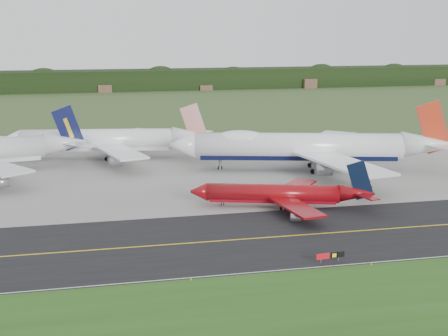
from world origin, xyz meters
TOP-DOWN VIEW (x-y plane):
  - ground at (0.00, 0.00)m, footprint 600.00×600.00m
  - grass_verge at (0.00, -35.00)m, footprint 400.00×30.00m
  - taxiway at (0.00, -4.00)m, footprint 400.00×32.00m
  - apron at (0.00, 51.00)m, footprint 400.00×78.00m
  - taxiway_centreline at (0.00, -4.00)m, footprint 400.00×0.40m
  - taxiway_edge_line at (0.00, -19.50)m, footprint 400.00×0.25m
  - horizon_treeline at (0.00, 273.76)m, footprint 700.00×25.00m
  - jet_ba_747 at (16.12, 45.82)m, footprint 74.86×60.87m
  - jet_red_737 at (-0.85, 14.07)m, footprint 38.29×30.50m
  - jet_star_tail at (-35.13, 73.15)m, footprint 60.59×50.19m
  - taxiway_sign at (-2.80, -17.99)m, footprint 4.99×0.63m
  - edge_marker_left at (-26.13, -20.50)m, footprint 0.16×0.16m
  - edge_marker_center at (3.21, -20.50)m, footprint 0.16×0.16m

SIDE VIEW (x-z plane):
  - ground at x=0.00m, z-range 0.00..0.00m
  - grass_verge at x=0.00m, z-range 0.00..0.01m
  - apron at x=0.00m, z-range 0.00..0.01m
  - taxiway at x=0.00m, z-range 0.00..0.02m
  - taxiway_centreline at x=0.00m, z-range 0.03..0.03m
  - taxiway_edge_line at x=0.00m, z-range 0.03..0.03m
  - edge_marker_left at x=-26.13m, z-range 0.00..0.50m
  - edge_marker_center at x=3.21m, z-range 0.00..0.50m
  - taxiway_sign at x=-2.80m, z-range 0.34..2.00m
  - jet_red_737 at x=-0.85m, z-range -2.35..8.17m
  - jet_star_tail at x=-35.13m, z-range -2.67..13.33m
  - horizon_treeline at x=0.00m, z-range -0.53..11.47m
  - jet_ba_747 at x=16.12m, z-range -3.04..15.99m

